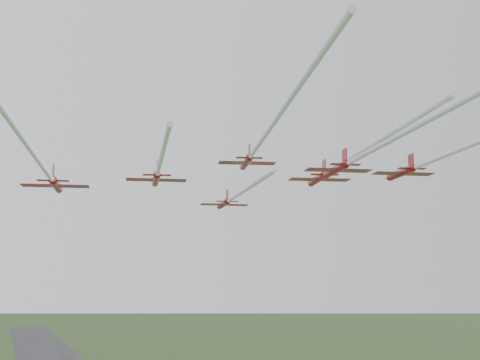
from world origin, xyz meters
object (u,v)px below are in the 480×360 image
object	(u,v)px
jet_row2_right	(339,165)
jet_row3_left	(41,163)
jet_lead	(233,198)
jet_row2_left	(158,170)
jet_row3_mid	(263,139)
jet_row3_right	(431,161)
jet_row4_right	(367,153)

from	to	relation	value
jet_row2_right	jet_row3_left	xyz separation A→B (m)	(-41.55, -5.55, -3.12)
jet_lead	jet_row3_left	size ratio (longest dim) A/B	0.65
jet_lead	jet_row2_left	xyz separation A→B (m)	(-15.49, -10.76, 2.22)
jet_row2_right	jet_row3_mid	size ratio (longest dim) A/B	0.96
jet_row2_right	jet_row3_left	world-z (taller)	jet_row2_right
jet_lead	jet_row3_mid	distance (m)	36.97
jet_row3_right	jet_lead	bearing A→B (deg)	127.84
jet_row3_left	jet_row4_right	distance (m)	37.38
jet_row2_right	jet_row4_right	xyz separation A→B (m)	(-6.78, -19.24, -2.15)
jet_row3_left	jet_row4_right	size ratio (longest dim) A/B	1.35
jet_row3_mid	jet_row3_right	xyz separation A→B (m)	(25.65, 3.01, -0.51)
jet_row2_right	jet_row3_right	size ratio (longest dim) A/B	1.16
jet_row2_left	jet_row3_mid	size ratio (longest dim) A/B	0.78
jet_row3_mid	jet_row3_right	distance (m)	25.83
jet_row3_mid	jet_lead	bearing A→B (deg)	89.63
jet_row2_left	jet_row2_right	size ratio (longest dim) A/B	0.81
jet_lead	jet_row3_right	world-z (taller)	jet_row3_right
jet_row2_right	jet_row3_left	bearing A→B (deg)	-160.09
jet_lead	jet_row3_mid	size ratio (longest dim) A/B	0.75
jet_lead	jet_row2_right	world-z (taller)	jet_row2_right
jet_row2_left	jet_row3_left	distance (m)	25.56
jet_row2_left	jet_row4_right	xyz separation A→B (m)	(16.95, -31.77, -2.05)
jet_row2_right	jet_row3_mid	distance (m)	21.06
jet_row2_right	jet_row4_right	world-z (taller)	jet_row2_right
jet_row2_left	jet_row3_mid	world-z (taller)	jet_row2_left
jet_lead	jet_row2_left	bearing A→B (deg)	-137.07
jet_row3_left	jet_lead	bearing A→B (deg)	50.90
jet_row2_left	jet_row3_mid	distance (m)	26.02
jet_row3_left	jet_row2_right	bearing A→B (deg)	17.62
jet_row2_left	jet_row3_right	bearing A→B (deg)	-23.81
jet_row2_right	jet_row3_mid	xyz separation A→B (m)	(-16.89, -12.58, 0.07)
jet_row3_left	jet_row3_right	distance (m)	50.54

